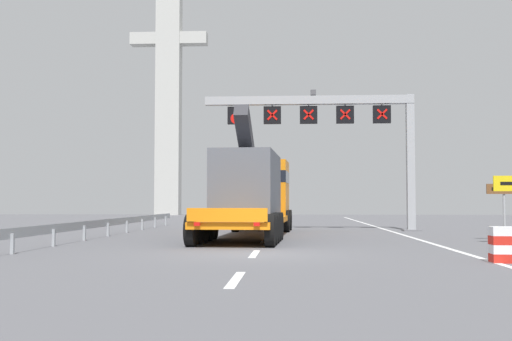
# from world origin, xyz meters

# --- Properties ---
(ground) EXTENTS (112.00, 112.00, 0.00)m
(ground) POSITION_xyz_m (0.00, 0.00, 0.00)
(ground) COLOR #5B5B60
(lane_markings) EXTENTS (0.20, 74.74, 0.01)m
(lane_markings) POSITION_xyz_m (0.03, 30.07, 0.01)
(lane_markings) COLOR silver
(lane_markings) RESTS_ON ground
(edge_line_right) EXTENTS (0.20, 63.00, 0.01)m
(edge_line_right) POSITION_xyz_m (6.20, 12.00, 0.01)
(edge_line_right) COLOR silver
(edge_line_right) RESTS_ON ground
(overhead_lane_gantry) EXTENTS (11.32, 0.90, 7.47)m
(overhead_lane_gantry) POSITION_xyz_m (3.46, 14.93, 5.78)
(overhead_lane_gantry) COLOR #9EA0A5
(overhead_lane_gantry) RESTS_ON ground
(heavy_haul_truck_orange) EXTENTS (3.60, 14.16, 5.30)m
(heavy_haul_truck_orange) POSITION_xyz_m (-0.61, 10.20, 1.99)
(heavy_haul_truck_orange) COLOR orange
(heavy_haul_truck_orange) RESTS_ON ground
(tourist_info_sign_brown) EXTENTS (1.38, 0.15, 2.23)m
(tourist_info_sign_brown) POSITION_xyz_m (9.48, 6.93, 1.67)
(tourist_info_sign_brown) COLOR #9EA0A5
(tourist_info_sign_brown) RESTS_ON ground
(crash_barrier_striped) EXTENTS (1.01, 0.53, 0.90)m
(crash_barrier_striped) POSITION_xyz_m (6.61, -2.18, 0.45)
(crash_barrier_striped) COLOR red
(crash_barrier_striped) RESTS_ON ground
(guardrail_left) EXTENTS (0.13, 25.15, 0.76)m
(guardrail_left) POSITION_xyz_m (-7.06, 10.58, 0.56)
(guardrail_left) COLOR #999EA3
(guardrail_left) RESTS_ON ground
(bridge_pylon_distant) EXTENTS (9.00, 2.00, 33.24)m
(bridge_pylon_distant) POSITION_xyz_m (-13.32, 53.50, 17.01)
(bridge_pylon_distant) COLOR #B7B7B2
(bridge_pylon_distant) RESTS_ON ground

